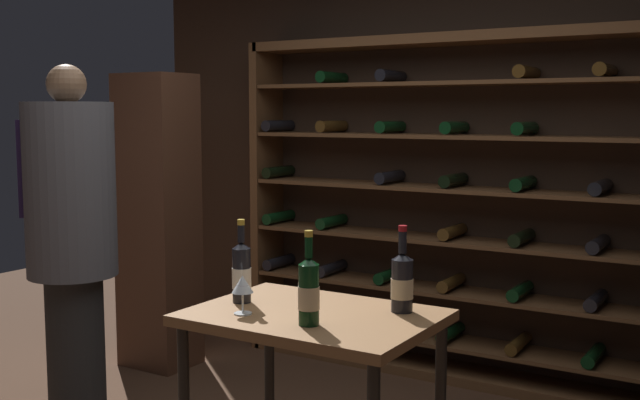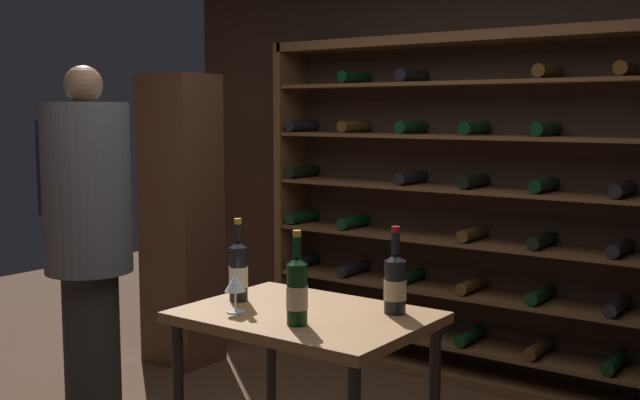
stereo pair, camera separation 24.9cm
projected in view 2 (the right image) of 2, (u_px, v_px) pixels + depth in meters
back_wall at (475, 164)px, 4.89m from camera, size 4.57×0.10×2.65m
wine_rack at (473, 214)px, 4.70m from camera, size 2.85×0.32×2.11m
tasting_table at (306, 342)px, 2.95m from camera, size 0.91×0.66×0.90m
person_bystander_dark_jacket at (88, 229)px, 4.06m from camera, size 0.45×0.45×1.89m
display_cabinet at (181, 220)px, 5.10m from camera, size 0.44×0.36×1.89m
wine_bottle_gold_foil at (238, 271)px, 3.11m from camera, size 0.08×0.08×0.33m
wine_bottle_green_slim at (297, 291)px, 2.76m from camera, size 0.08×0.08×0.34m
wine_bottle_amber_reserve at (395, 283)px, 2.91m from camera, size 0.09×0.09×0.33m
wine_glass_stemmed_left at (235, 285)px, 2.92m from camera, size 0.08×0.08×0.15m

